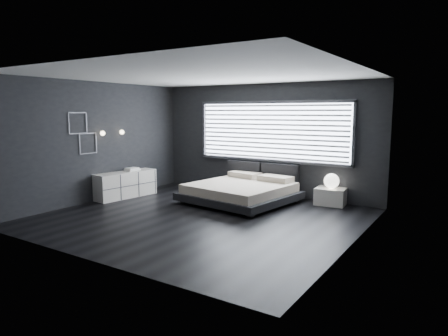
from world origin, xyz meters
The scene contains 12 objects.
room centered at (0.00, 0.00, 1.40)m, with size 6.04×6.00×2.80m.
window centered at (0.20, 2.70, 1.61)m, with size 4.14×0.09×1.52m.
headboard centered at (-0.01, 2.64, 0.57)m, with size 1.96×0.16×0.52m.
sconce_near centered at (-2.88, 0.05, 1.60)m, with size 0.18×0.11×0.11m.
sconce_far centered at (-2.88, 0.65, 1.60)m, with size 0.18×0.11×0.11m.
wall_art_upper centered at (-2.98, -0.55, 1.85)m, with size 0.01×0.48×0.48m.
wall_art_lower centered at (-2.98, -0.30, 1.38)m, with size 0.01×0.48×0.48m.
bed centered at (-0.01, 1.59, 0.27)m, with size 2.51×2.43×0.58m.
nightstand centered at (1.83, 2.50, 0.19)m, with size 0.66×0.55×0.38m, color white.
orb_lamp centered at (1.85, 2.47, 0.55)m, with size 0.34×0.34×0.34m, color white.
dresser centered at (-2.69, 0.54, 0.32)m, with size 0.64×1.63×0.64m.
book_stack centered at (-2.71, 0.80, 0.67)m, with size 0.30×0.37×0.07m.
Camera 1 is at (4.60, -6.30, 2.11)m, focal length 32.00 mm.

